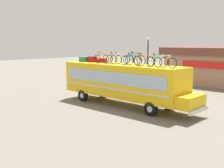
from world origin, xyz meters
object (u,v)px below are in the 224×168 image
(rooftop_bicycle_2, at_px, (114,59))
(rooftop_bicycle_4, at_px, (131,60))
(rooftop_bicycle_7, at_px, (157,61))
(luggage_bag_1, at_px, (84,59))
(rooftop_bicycle_3, at_px, (119,59))
(street_lamp, at_px, (148,60))
(luggage_bag_3, at_px, (102,60))
(rooftop_bicycle_5, at_px, (135,60))
(rooftop_bicycle_6, at_px, (144,61))
(rooftop_bicycle_1, at_px, (101,59))
(bus, at_px, (123,81))
(rooftop_bicycle_8, at_px, (165,62))
(luggage_bag_2, at_px, (93,59))

(rooftop_bicycle_2, height_order, rooftop_bicycle_4, rooftop_bicycle_2)
(rooftop_bicycle_7, bearing_deg, rooftop_bicycle_2, 176.82)
(luggage_bag_1, height_order, rooftop_bicycle_3, rooftop_bicycle_3)
(rooftop_bicycle_3, xyz_separation_m, rooftop_bicycle_7, (3.31, 0.13, 0.00))
(rooftop_bicycle_3, bearing_deg, street_lamp, 108.81)
(luggage_bag_3, bearing_deg, luggage_bag_1, -164.32)
(luggage_bag_3, distance_m, rooftop_bicycle_5, 4.11)
(rooftop_bicycle_6, bearing_deg, luggage_bag_1, 177.54)
(rooftop_bicycle_1, relative_size, rooftop_bicycle_6, 0.96)
(bus, relative_size, rooftop_bicycle_6, 6.79)
(rooftop_bicycle_8, xyz_separation_m, street_lamp, (-6.45, 7.10, -0.47))
(rooftop_bicycle_5, bearing_deg, street_lamp, 119.48)
(rooftop_bicycle_8, bearing_deg, rooftop_bicycle_6, 178.88)
(luggage_bag_2, bearing_deg, rooftop_bicycle_7, -2.28)
(rooftop_bicycle_2, bearing_deg, rooftop_bicycle_8, -6.04)
(luggage_bag_1, relative_size, luggage_bag_2, 1.14)
(rooftop_bicycle_7, xyz_separation_m, street_lamp, (-5.67, 6.81, -0.47))
(rooftop_bicycle_5, xyz_separation_m, rooftop_bicycle_8, (2.47, -0.04, -0.04))
(luggage_bag_2, relative_size, rooftop_bicycle_5, 0.36)
(luggage_bag_2, bearing_deg, luggage_bag_3, 14.67)
(rooftop_bicycle_4, bearing_deg, rooftop_bicycle_6, -22.44)
(bus, bearing_deg, luggage_bag_1, -178.43)
(rooftop_bicycle_4, xyz_separation_m, rooftop_bicycle_5, (0.84, -0.66, 0.04))
(bus, xyz_separation_m, luggage_bag_3, (-2.63, 0.36, 1.42))
(street_lamp, bearing_deg, rooftop_bicycle_5, -60.52)
(rooftop_bicycle_6, xyz_separation_m, rooftop_bicycle_8, (1.70, -0.03, -0.01))
(luggage_bag_1, height_order, rooftop_bicycle_6, rooftop_bicycle_6)
(luggage_bag_2, distance_m, rooftop_bicycle_5, 4.96)
(rooftop_bicycle_6, distance_m, rooftop_bicycle_7, 0.95)
(rooftop_bicycle_1, relative_size, rooftop_bicycle_7, 0.97)
(bus, bearing_deg, rooftop_bicycle_2, 175.11)
(rooftop_bicycle_3, xyz_separation_m, rooftop_bicycle_4, (0.78, 0.53, -0.01))
(rooftop_bicycle_6, distance_m, street_lamp, 8.53)
(luggage_bag_2, xyz_separation_m, rooftop_bicycle_5, (4.93, -0.51, 0.17))
(rooftop_bicycle_4, bearing_deg, rooftop_bicycle_2, -173.81)
(rooftop_bicycle_7, bearing_deg, bus, 177.41)
(rooftop_bicycle_1, relative_size, rooftop_bicycle_5, 0.90)
(luggage_bag_2, xyz_separation_m, luggage_bag_3, (0.89, 0.23, -0.06))
(luggage_bag_2, bearing_deg, rooftop_bicycle_1, -18.01)
(rooftop_bicycle_7, xyz_separation_m, rooftop_bicycle_8, (0.78, -0.29, 0.00))
(rooftop_bicycle_3, xyz_separation_m, rooftop_bicycle_8, (4.09, -0.16, 0.00))
(rooftop_bicycle_8, relative_size, street_lamp, 0.33)
(bus, relative_size, luggage_bag_2, 17.68)
(rooftop_bicycle_1, height_order, rooftop_bicycle_7, same)
(luggage_bag_3, height_order, street_lamp, street_lamp)
(bus, distance_m, rooftop_bicycle_7, 3.49)
(rooftop_bicycle_1, height_order, rooftop_bicycle_3, rooftop_bicycle_1)
(luggage_bag_1, distance_m, rooftop_bicycle_1, 2.41)
(bus, bearing_deg, rooftop_bicycle_8, -6.36)
(luggage_bag_1, bearing_deg, luggage_bag_3, 15.68)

